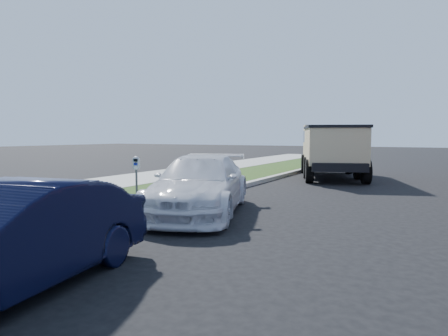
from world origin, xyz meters
The scene contains 6 objects.
ground centered at (0.00, 0.00, 0.00)m, with size 120.00×120.00×0.00m, color black.
streetside centered at (-5.57, 2.00, 0.07)m, with size 6.12×50.00×0.15m.
parking_meter centered at (-3.24, -0.21, 0.98)m, with size 0.19×0.17×1.19m.
white_wagon centered at (-1.52, 0.08, 0.68)m, with size 1.89×4.66×1.35m, color silver.
navy_sedan centered at (-0.95, -5.10, 0.64)m, with size 1.36×3.89×1.28m, color black.
dump_truck centered at (-0.74, 9.71, 1.31)m, with size 4.01×6.30×2.32m.
Camera 1 is at (3.37, -7.94, 1.83)m, focal length 32.00 mm.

